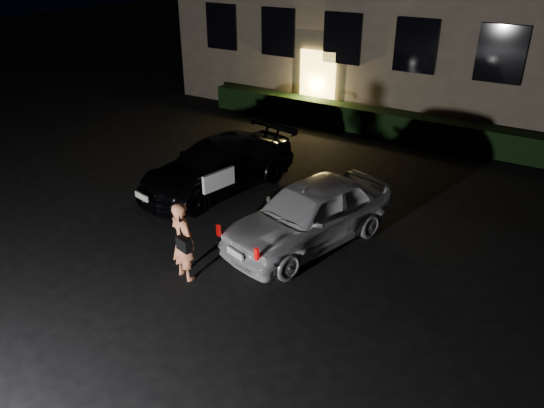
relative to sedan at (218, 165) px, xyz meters
The scene contains 5 objects.
ground 4.89m from the sedan, 55.01° to the right, with size 80.00×80.00×0.00m, color black.
hedge 7.10m from the sedan, 66.93° to the left, with size 15.00×0.70×0.85m, color black.
sedan is the anchor object (origin of this frame).
hatch 3.63m from the sedan, 19.34° to the right, with size 2.82×4.53×1.44m.
man 4.23m from the sedan, 61.80° to the right, with size 0.69×0.54×1.66m.
Camera 1 is at (5.39, -6.33, 6.06)m, focal length 35.00 mm.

